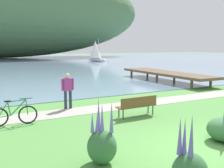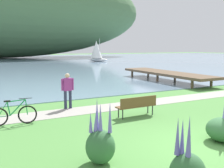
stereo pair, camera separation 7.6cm
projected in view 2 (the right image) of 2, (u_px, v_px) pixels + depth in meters
The scene contains 10 objects.
ground_plane at pixel (193, 147), 7.83m from camera, with size 200.00×200.00×0.00m, color #518E42.
bay_water at pixel (7, 62), 50.01m from camera, with size 180.00×80.00×0.04m, color #7A99B2.
shoreline_path at pixel (107, 107), 12.86m from camera, with size 60.00×1.50×0.01m, color #A39E93.
park_bench_near_camera at pixel (137, 105), 11.14m from camera, with size 1.81×0.52×0.88m.
bicycle_leaning_near_bench at pixel (13, 115), 9.96m from camera, with size 1.76×0.27×1.01m.
person_at_shoreline at pixel (68, 89), 12.52m from camera, with size 0.61×0.23×1.71m.
echium_bush_beside_closest at pixel (100, 144), 6.65m from camera, with size 0.76×0.76×1.69m.
echium_bush_mid_cluster at pixel (224, 128), 8.24m from camera, with size 1.08×1.08×1.64m.
sailboat_mid_bay at pixel (97, 51), 51.64m from camera, with size 3.62×3.52×4.47m.
pier_dock at pixel (167, 73), 22.56m from camera, with size 2.40×10.00×0.80m.
Camera 2 is at (-5.64, -5.49, 2.96)m, focal length 42.10 mm.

